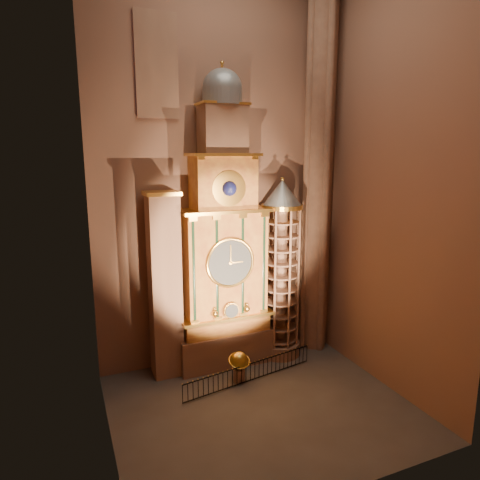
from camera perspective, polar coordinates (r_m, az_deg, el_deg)
name	(u,v)px	position (r m, az deg, el deg)	size (l,w,h in m)	color
floor	(261,407)	(22.38, 2.81, -21.30)	(14.00, 14.00, 0.00)	#383330
wall_back	(217,174)	(24.39, -3.13, 8.84)	(22.00, 22.00, 0.00)	brown
wall_left	(95,184)	(17.00, -18.75, 7.12)	(22.00, 22.00, 0.00)	brown
wall_right	(389,176)	(22.82, 19.30, 8.04)	(22.00, 22.00, 0.00)	brown
astronomical_clock	(224,252)	(24.01, -2.18, -1.62)	(5.60, 2.41, 16.70)	#8C634C
portrait_tower	(165,285)	(23.49, -9.98, -5.96)	(1.80, 1.60, 10.20)	#8C634C
stair_turret	(281,271)	(25.55, 5.44, -4.13)	(2.50, 2.50, 10.80)	#8C634C
gothic_pier	(319,172)	(26.23, 10.43, 8.85)	(2.04, 2.04, 22.00)	#8C634C
stained_glass_window	(157,65)	(23.80, -11.04, 21.89)	(2.20, 0.14, 5.20)	navy
celestial_globe	(239,364)	(23.90, -0.11, -16.20)	(1.23, 1.17, 1.69)	#8C634C
iron_railing	(250,372)	(24.09, 1.40, -17.20)	(7.92, 1.43, 1.02)	black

